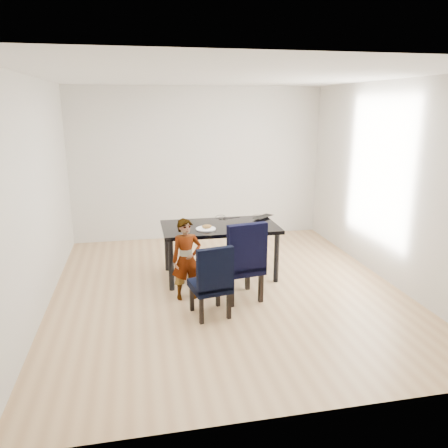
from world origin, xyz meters
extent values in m
cube|color=tan|center=(0.00, 0.00, -0.01)|extent=(4.50, 5.00, 0.01)
cube|color=white|center=(0.00, 0.00, 2.71)|extent=(4.50, 5.00, 0.01)
cube|color=silver|center=(0.00, 2.50, 1.35)|extent=(4.50, 0.01, 2.70)
cube|color=silver|center=(0.00, -2.50, 1.35)|extent=(4.50, 0.01, 2.70)
cube|color=silver|center=(-2.25, 0.00, 1.35)|extent=(0.01, 5.00, 2.70)
cube|color=white|center=(2.25, 0.00, 1.35)|extent=(0.01, 5.00, 2.70)
cube|color=black|center=(0.00, 0.50, 0.38)|extent=(1.60, 0.90, 0.75)
cube|color=black|center=(-0.34, -0.67, 0.44)|extent=(0.49, 0.50, 0.87)
cube|color=black|center=(0.11, -0.28, 0.51)|extent=(0.57, 0.58, 1.03)
imported|color=orange|center=(-0.55, -0.15, 0.52)|extent=(0.41, 0.30, 1.04)
cylinder|color=white|center=(-0.22, 0.34, 0.76)|extent=(0.36, 0.36, 0.02)
ellipsoid|color=olive|center=(-0.21, 0.33, 0.79)|extent=(0.15, 0.10, 0.05)
imported|color=black|center=(0.68, 0.82, 0.76)|extent=(0.42, 0.40, 0.03)
torus|color=black|center=(0.12, 0.85, 0.75)|extent=(0.17, 0.17, 0.01)
camera|label=1|loc=(-1.11, -5.26, 2.37)|focal=35.00mm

